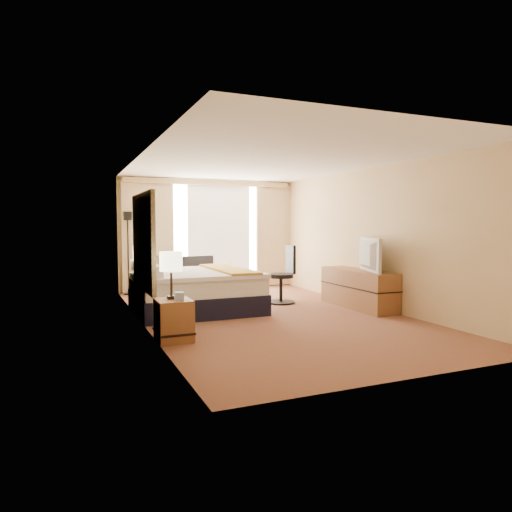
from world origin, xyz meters
name	(u,v)px	position (x,y,z in m)	size (l,w,h in m)	color
floor	(269,315)	(0.00, 0.00, 0.00)	(4.20, 7.00, 0.02)	#511719
ceiling	(269,161)	(0.00, 0.00, 2.60)	(4.20, 7.00, 0.02)	white
wall_back	(208,235)	(0.00, 3.50, 1.30)	(4.20, 0.02, 2.60)	#E5BC8C
wall_front	(416,250)	(0.00, -3.50, 1.30)	(4.20, 0.02, 2.60)	#E5BC8C
wall_left	(142,241)	(-2.10, 0.00, 1.30)	(0.02, 7.00, 2.60)	#E5BC8C
wall_right	(371,238)	(2.10, 0.00, 1.30)	(0.02, 7.00, 2.60)	#E5BC8C
headboard	(143,242)	(-2.06, 0.20, 1.28)	(0.06, 1.85, 1.50)	black
nightstand_left	(174,320)	(-1.87, -1.05, 0.28)	(0.45, 0.52, 0.55)	brown
nightstand_right	(144,294)	(-1.87, 1.45, 0.28)	(0.45, 0.52, 0.55)	brown
media_dresser	(358,289)	(1.83, 0.00, 0.35)	(0.50, 1.80, 0.70)	brown
window	(219,234)	(0.25, 3.47, 1.32)	(2.30, 0.02, 2.30)	white
curtains	(210,230)	(0.00, 3.39, 1.41)	(4.12, 0.19, 2.56)	beige
bed	(195,290)	(-1.06, 0.85, 0.38)	(2.11, 1.93, 1.02)	black
loveseat	(193,283)	(-0.67, 2.49, 0.28)	(1.48, 1.00, 0.85)	maroon
floor_lamp	(128,236)	(-1.90, 3.30, 1.29)	(0.23, 0.23, 1.82)	black
desk_chair	(284,277)	(0.77, 0.97, 0.51)	(0.55, 0.55, 1.14)	black
lamp_left	(171,262)	(-1.89, -1.01, 1.04)	(0.30, 0.30, 0.63)	black
lamp_right	(141,253)	(-1.92, 1.39, 1.02)	(0.29, 0.29, 0.61)	black
tissue_box	(179,296)	(-1.82, -1.15, 0.60)	(0.12, 0.12, 0.11)	#95AFE6
telephone	(147,277)	(-1.83, 1.29, 0.59)	(0.20, 0.16, 0.08)	black
television	(364,255)	(1.78, -0.24, 1.00)	(1.05, 0.14, 0.61)	black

